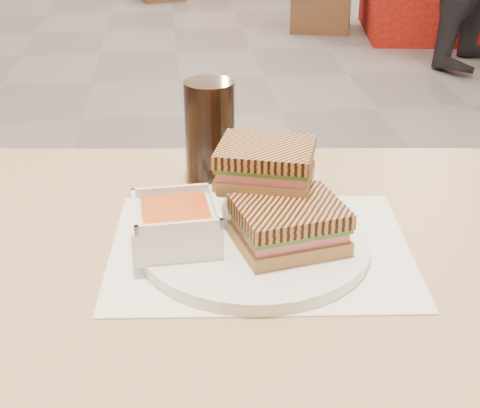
{
  "coord_description": "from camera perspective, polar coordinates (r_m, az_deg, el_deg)",
  "views": [
    {
      "loc": [
        -0.07,
        -2.8,
        1.22
      ],
      "look_at": [
        0.01,
        -2.0,
        0.82
      ],
      "focal_mm": 53.57,
      "sensor_mm": 36.0,
      "label": 1
    }
  ],
  "objects": [
    {
      "name": "soup_bowl",
      "position": [
        0.91,
        -5.1,
        -1.73
      ],
      "size": [
        0.11,
        0.11,
        0.06
      ],
      "color": "white",
      "rests_on": "plate"
    },
    {
      "name": "cola_glass",
      "position": [
        1.09,
        -2.42,
        5.65
      ],
      "size": [
        0.08,
        0.08,
        0.16
      ],
      "color": "black",
      "rests_on": "main_table"
    },
    {
      "name": "panini_lower",
      "position": [
        0.9,
        3.93,
        -1.68
      ],
      "size": [
        0.15,
        0.13,
        0.06
      ],
      "color": "#9B7443",
      "rests_on": "plate"
    },
    {
      "name": "main_table",
      "position": [
        1.01,
        7.5,
        -9.3
      ],
      "size": [
        1.27,
        0.82,
        0.75
      ],
      "color": "tan",
      "rests_on": "ground"
    },
    {
      "name": "tray_liner",
      "position": [
        0.94,
        1.64,
        -3.56
      ],
      "size": [
        0.41,
        0.33,
        0.0
      ],
      "color": "white",
      "rests_on": "main_table"
    },
    {
      "name": "panini_upper",
      "position": [
        0.95,
        2.05,
        3.16
      ],
      "size": [
        0.15,
        0.13,
        0.06
      ],
      "color": "#9B7443",
      "rests_on": "panini_lower"
    },
    {
      "name": "plate",
      "position": [
        0.93,
        1.16,
        -3.22
      ],
      "size": [
        0.3,
        0.3,
        0.02
      ],
      "color": "white",
      "rests_on": "tray_liner"
    }
  ]
}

